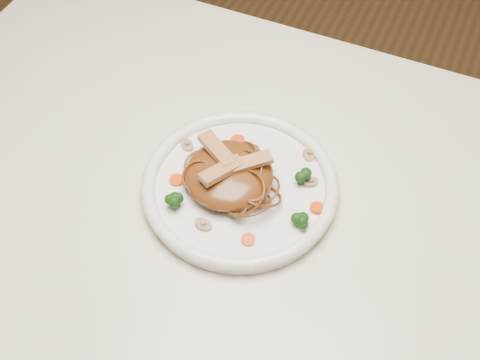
% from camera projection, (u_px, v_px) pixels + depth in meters
% --- Properties ---
extents(table, '(1.20, 0.80, 0.75)m').
position_uv_depth(table, '(244.00, 238.00, 1.00)').
color(table, beige).
rests_on(table, ground).
extents(plate, '(0.32, 0.32, 0.02)m').
position_uv_depth(plate, '(240.00, 189.00, 0.93)').
color(plate, white).
rests_on(plate, table).
extents(noodle_mound, '(0.15, 0.15, 0.04)m').
position_uv_depth(noodle_mound, '(229.00, 174.00, 0.91)').
color(noodle_mound, '#5F2F12').
rests_on(noodle_mound, plate).
extents(chicken_a, '(0.06, 0.06, 0.01)m').
position_uv_depth(chicken_a, '(251.00, 162.00, 0.89)').
color(chicken_a, tan).
rests_on(chicken_a, noodle_mound).
extents(chicken_b, '(0.07, 0.06, 0.01)m').
position_uv_depth(chicken_b, '(217.00, 150.00, 0.90)').
color(chicken_b, tan).
rests_on(chicken_b, noodle_mound).
extents(chicken_c, '(0.05, 0.07, 0.01)m').
position_uv_depth(chicken_c, '(222.00, 170.00, 0.88)').
color(chicken_c, tan).
rests_on(chicken_c, noodle_mound).
extents(broccoli_0, '(0.03, 0.03, 0.03)m').
position_uv_depth(broccoli_0, '(302.00, 176.00, 0.92)').
color(broccoli_0, '#15420D').
rests_on(broccoli_0, plate).
extents(broccoli_1, '(0.03, 0.03, 0.03)m').
position_uv_depth(broccoli_1, '(202.00, 159.00, 0.94)').
color(broccoli_1, '#15420D').
rests_on(broccoli_1, plate).
extents(broccoli_2, '(0.03, 0.03, 0.03)m').
position_uv_depth(broccoli_2, '(175.00, 200.00, 0.89)').
color(broccoli_2, '#15420D').
rests_on(broccoli_2, plate).
extents(broccoli_3, '(0.02, 0.02, 0.03)m').
position_uv_depth(broccoli_3, '(301.00, 220.00, 0.87)').
color(broccoli_3, '#15420D').
rests_on(broccoli_3, plate).
extents(carrot_0, '(0.02, 0.02, 0.00)m').
position_uv_depth(carrot_0, '(309.00, 154.00, 0.96)').
color(carrot_0, '#E04F08').
rests_on(carrot_0, plate).
extents(carrot_1, '(0.02, 0.02, 0.00)m').
position_uv_depth(carrot_1, '(177.00, 180.00, 0.93)').
color(carrot_1, '#E04F08').
rests_on(carrot_1, plate).
extents(carrot_2, '(0.02, 0.02, 0.00)m').
position_uv_depth(carrot_2, '(317.00, 208.00, 0.89)').
color(carrot_2, '#E04F08').
rests_on(carrot_2, plate).
extents(carrot_3, '(0.03, 0.03, 0.00)m').
position_uv_depth(carrot_3, '(238.00, 140.00, 0.97)').
color(carrot_3, '#E04F08').
rests_on(carrot_3, plate).
extents(carrot_4, '(0.02, 0.02, 0.00)m').
position_uv_depth(carrot_4, '(248.00, 239.00, 0.86)').
color(carrot_4, '#E04F08').
rests_on(carrot_4, plate).
extents(mushroom_0, '(0.03, 0.03, 0.01)m').
position_uv_depth(mushroom_0, '(203.00, 225.00, 0.88)').
color(mushroom_0, tan).
rests_on(mushroom_0, plate).
extents(mushroom_1, '(0.03, 0.03, 0.01)m').
position_uv_depth(mushroom_1, '(311.00, 182.00, 0.92)').
color(mushroom_1, tan).
rests_on(mushroom_1, plate).
extents(mushroom_2, '(0.03, 0.03, 0.01)m').
position_uv_depth(mushroom_2, '(187.00, 145.00, 0.97)').
color(mushroom_2, tan).
rests_on(mushroom_2, plate).
extents(mushroom_3, '(0.03, 0.03, 0.01)m').
position_uv_depth(mushroom_3, '(309.00, 154.00, 0.95)').
color(mushroom_3, tan).
rests_on(mushroom_3, plate).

